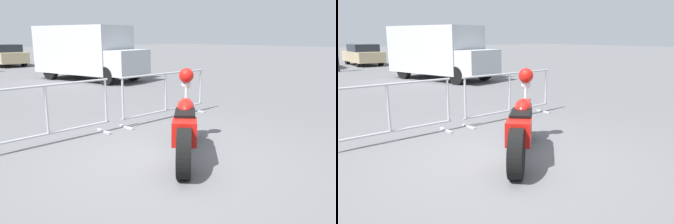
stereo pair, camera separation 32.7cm
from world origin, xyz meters
The scene contains 7 objects.
ground_plane centered at (0.00, 0.00, 0.00)m, with size 120.00×120.00×0.00m, color #5B5B5E.
motorcycle centered at (0.37, -0.12, 0.51)m, with size 1.83×1.78×1.33m.
crowd_barrier_near centered at (-1.01, 1.88, 0.56)m, with size 2.49×0.49×1.07m.
crowd_barrier_far centered at (1.75, 1.88, 0.56)m, with size 2.49×0.49×1.07m.
delivery_van centered at (3.92, 9.46, 1.24)m, with size 3.25×5.34×2.31m.
parked_car_tan centered at (3.39, 19.31, 0.70)m, with size 1.70×4.07×1.37m.
planter_island centered at (7.37, 16.74, 0.35)m, with size 4.79×4.79×1.16m.
Camera 1 is at (-3.15, -3.61, 1.86)m, focal length 35.00 mm.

